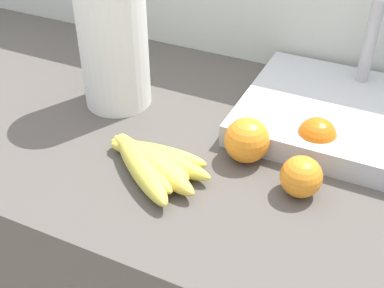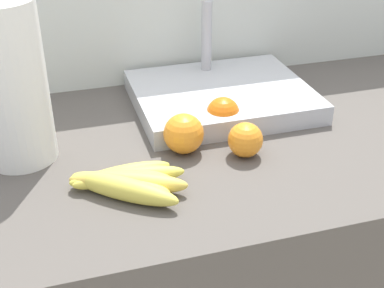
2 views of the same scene
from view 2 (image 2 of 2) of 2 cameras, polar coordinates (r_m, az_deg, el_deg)
The scene contains 7 objects.
wall_back at distance 1.42m, azimuth -5.71°, elevation -2.46°, with size 2.18×0.06×1.30m, color silver.
banana_bunch at distance 0.88m, azimuth -7.33°, elevation -4.09°, with size 0.20×0.15×0.04m.
orange_center at distance 0.97m, azimuth 5.80°, elevation 0.45°, with size 0.07×0.07×0.07m, color orange.
orange_back_left at distance 0.97m, azimuth -0.91°, elevation 1.13°, with size 0.08×0.08×0.08m, color orange.
orange_right at distance 1.05m, azimuth 3.36°, elevation 3.31°, with size 0.07×0.07×0.07m, color orange.
paper_towel_roll at distance 0.96m, azimuth -19.12°, elevation 6.17°, with size 0.13×0.13×0.32m.
sink_basin at distance 1.16m, azimuth 3.15°, elevation 5.32°, with size 0.37×0.31×0.20m.
Camera 2 is at (-0.20, -0.84, 1.42)m, focal length 49.25 mm.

